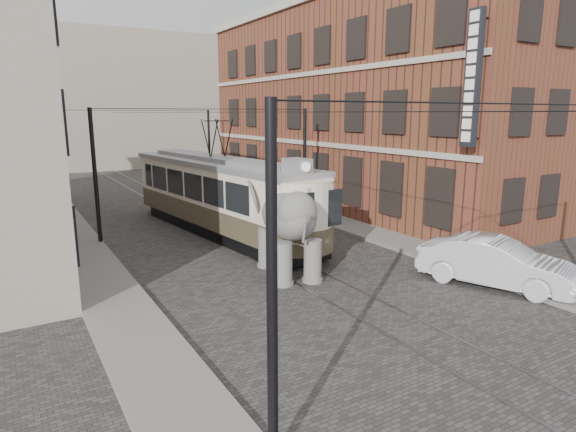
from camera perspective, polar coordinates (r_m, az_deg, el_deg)
ground at (r=19.52m, az=-1.52°, el=-5.17°), size 120.00×120.00×0.00m
tram_rails at (r=19.52m, az=-1.52°, el=-5.14°), size 1.54×80.00×0.02m
sidewalk_right at (r=22.90m, az=11.72°, el=-2.62°), size 2.00×60.00×0.15m
sidewalk_left at (r=17.46m, az=-20.69°, el=-7.82°), size 2.00×60.00×0.15m
brick_building at (r=32.28m, az=7.98°, el=12.33°), size 8.00×26.00×12.00m
distant_block at (r=57.05m, az=-21.99°, el=12.42°), size 28.00×10.00×14.00m
catenary at (r=23.24m, az=-8.03°, el=5.07°), size 11.00×30.20×6.00m
tram at (r=23.59m, az=-8.18°, el=4.50°), size 4.40×13.98×5.45m
elephant at (r=17.42m, az=0.06°, el=-1.56°), size 4.14×6.00×3.35m
parked_car at (r=17.87m, az=23.21°, el=-5.04°), size 3.55×5.29×1.65m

